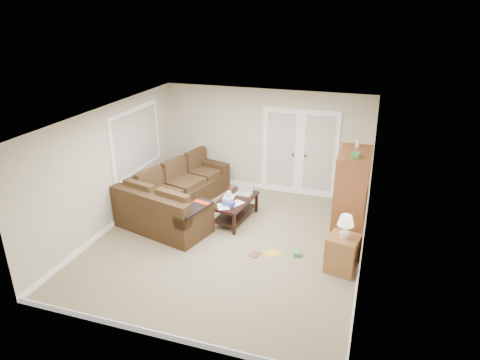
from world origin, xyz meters
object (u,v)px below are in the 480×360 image
(sectional_sofa, at_px, (175,198))
(side_cabinet, at_px, (343,251))
(coffee_table, at_px, (235,209))
(tv_armoire, at_px, (351,195))

(sectional_sofa, xyz_separation_m, side_cabinet, (3.72, -1.10, 0.03))
(sectional_sofa, xyz_separation_m, coffee_table, (1.38, 0.09, -0.08))
(sectional_sofa, xyz_separation_m, tv_armoire, (3.72, 0.12, 0.54))
(tv_armoire, bearing_deg, sectional_sofa, -178.04)
(tv_armoire, bearing_deg, coffee_table, -179.19)
(coffee_table, distance_m, side_cabinet, 2.64)
(tv_armoire, relative_size, side_cabinet, 1.79)
(coffee_table, xyz_separation_m, side_cabinet, (2.35, -1.20, 0.11))
(tv_armoire, bearing_deg, side_cabinet, -89.79)
(tv_armoire, distance_m, side_cabinet, 1.33)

